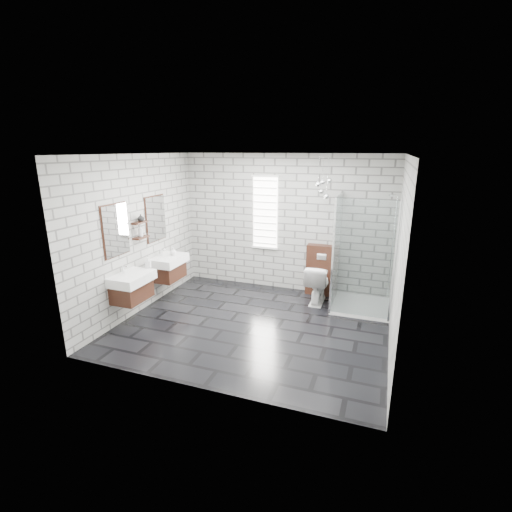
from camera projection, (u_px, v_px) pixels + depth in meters
The scene contains 20 objects.
floor at pixel (254, 325), 6.09m from camera, with size 4.20×3.60×0.02m, color black.
ceiling at pixel (253, 154), 5.33m from camera, with size 4.20×3.60×0.02m, color white.
wall_back at pixel (285, 224), 7.35m from camera, with size 4.20×0.02×2.70m, color #A6A6A0.
wall_front at pixel (197, 284), 4.07m from camera, with size 4.20×0.02×2.70m, color #A6A6A0.
wall_left at pixel (139, 235), 6.39m from camera, with size 0.02×3.60×2.70m, color #A6A6A0.
wall_right at pixel (399, 258), 5.03m from camera, with size 0.02×3.60×2.70m, color #A6A6A0.
vanity_left at pixel (130, 279), 5.96m from camera, with size 0.47×0.70×1.57m.
vanity_right at pixel (167, 261), 6.94m from camera, with size 0.47×0.70×1.57m.
shelf_lower at pixel (141, 237), 6.33m from camera, with size 0.14×0.30×0.03m, color #3A1D12.
shelf_upper at pixel (140, 222), 6.26m from camera, with size 0.14×0.30×0.03m, color #3A1D12.
window at pixel (265, 213), 7.40m from camera, with size 0.56×0.05×1.48m.
cistern_panel at pixel (322, 270), 7.23m from camera, with size 0.60×0.20×1.00m, color #3A1D12.
flush_plate at pixel (322, 257), 7.05m from camera, with size 0.18×0.01×0.12m, color silver.
shower_enclosure at pixel (356, 283), 6.53m from camera, with size 1.00×1.00×2.03m.
pendant_cluster at pixel (324, 187), 6.45m from camera, with size 0.26×0.22×0.76m.
toilet at pixel (318, 283), 6.89m from camera, with size 0.41×0.72×0.73m, color white.
soap_bottle_a at pixel (148, 263), 6.20m from camera, with size 0.08×0.09×0.19m, color #B2B2B2.
soap_bottle_b at pixel (173, 251), 6.96m from camera, with size 0.12×0.12×0.15m, color #B2B2B2.
soap_bottle_c at pixel (141, 231), 6.28m from camera, with size 0.08×0.08×0.21m, color #B2B2B2.
vase at pixel (141, 218), 6.26m from camera, with size 0.12×0.12×0.12m, color #B2B2B2.
Camera 1 is at (1.90, -5.20, 2.77)m, focal length 26.00 mm.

